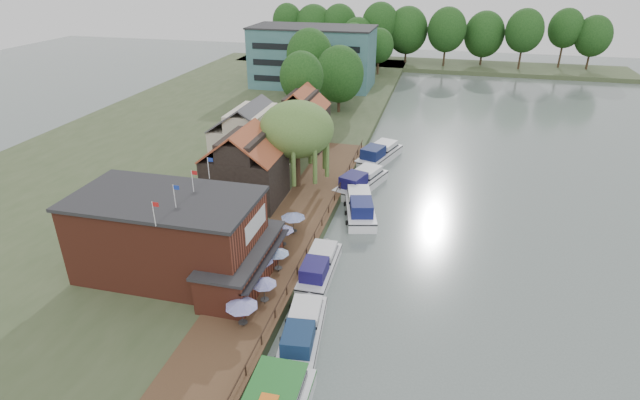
% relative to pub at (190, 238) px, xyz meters
% --- Properties ---
extents(ground, '(260.00, 260.00, 0.00)m').
position_rel_pub_xyz_m(ground, '(14.00, 1.00, -4.65)').
color(ground, '#55625E').
rests_on(ground, ground).
extents(land_bank, '(50.00, 140.00, 1.00)m').
position_rel_pub_xyz_m(land_bank, '(-16.00, 36.00, -4.15)').
color(land_bank, '#384728').
rests_on(land_bank, ground).
extents(quay_deck, '(6.00, 50.00, 0.10)m').
position_rel_pub_xyz_m(quay_deck, '(6.00, 11.00, -3.60)').
color(quay_deck, '#47301E').
rests_on(quay_deck, land_bank).
extents(quay_rail, '(0.20, 49.00, 1.00)m').
position_rel_pub_xyz_m(quay_rail, '(8.70, 11.50, -3.15)').
color(quay_rail, black).
rests_on(quay_rail, land_bank).
extents(pub, '(20.00, 11.00, 7.30)m').
position_rel_pub_xyz_m(pub, '(0.00, 0.00, 0.00)').
color(pub, maroon).
rests_on(pub, land_bank).
extents(hotel_block, '(25.40, 12.40, 12.30)m').
position_rel_pub_xyz_m(hotel_block, '(-8.00, 71.00, 2.50)').
color(hotel_block, '#38666B').
rests_on(hotel_block, land_bank).
extents(cottage_a, '(8.60, 7.60, 8.50)m').
position_rel_pub_xyz_m(cottage_a, '(-1.00, 15.00, 0.60)').
color(cottage_a, black).
rests_on(cottage_a, land_bank).
extents(cottage_b, '(9.60, 8.60, 8.50)m').
position_rel_pub_xyz_m(cottage_b, '(-4.00, 25.00, 0.60)').
color(cottage_b, beige).
rests_on(cottage_b, land_bank).
extents(cottage_c, '(7.60, 7.60, 8.50)m').
position_rel_pub_xyz_m(cottage_c, '(0.00, 34.00, 0.60)').
color(cottage_c, black).
rests_on(cottage_c, land_bank).
extents(willow, '(8.60, 8.60, 10.43)m').
position_rel_pub_xyz_m(willow, '(3.50, 20.00, 1.56)').
color(willow, '#476B2D').
rests_on(willow, land_bank).
extents(umbrella_0, '(2.45, 2.45, 2.38)m').
position_rel_pub_xyz_m(umbrella_0, '(6.69, -5.47, -2.36)').
color(umbrella_0, navy).
rests_on(umbrella_0, quay_deck).
extents(umbrella_1, '(2.09, 2.09, 2.38)m').
position_rel_pub_xyz_m(umbrella_1, '(7.32, -2.49, -2.36)').
color(umbrella_1, navy).
rests_on(umbrella_1, quay_deck).
extents(umbrella_2, '(2.42, 2.42, 2.38)m').
position_rel_pub_xyz_m(umbrella_2, '(5.85, 0.58, -2.36)').
color(umbrella_2, '#1C1E9A').
rests_on(umbrella_2, quay_deck).
extents(umbrella_3, '(2.01, 2.01, 2.38)m').
position_rel_pub_xyz_m(umbrella_3, '(6.98, 2.02, -2.36)').
color(umbrella_3, navy).
rests_on(umbrella_3, quay_deck).
extents(umbrella_4, '(2.23, 2.23, 2.38)m').
position_rel_pub_xyz_m(umbrella_4, '(6.11, 6.00, -2.36)').
color(umbrella_4, navy).
rests_on(umbrella_4, quay_deck).
extents(umbrella_5, '(2.43, 2.43, 2.38)m').
position_rel_pub_xyz_m(umbrella_5, '(6.36, 8.68, -2.36)').
color(umbrella_5, '#1C389B').
rests_on(umbrella_5, quay_deck).
extents(cruiser_0, '(4.12, 9.85, 2.31)m').
position_rel_pub_xyz_m(cruiser_0, '(11.04, -4.64, -3.50)').
color(cruiser_0, silver).
rests_on(cruiser_0, ground).
extents(cruiser_1, '(3.18, 9.50, 2.28)m').
position_rel_pub_xyz_m(cruiser_1, '(10.14, 4.04, -3.51)').
color(cruiser_1, silver).
rests_on(cruiser_1, ground).
extents(cruiser_2, '(5.79, 10.93, 2.55)m').
position_rel_pub_xyz_m(cruiser_2, '(11.68, 16.59, -3.38)').
color(cruiser_2, white).
rests_on(cruiser_2, ground).
extents(cruiser_3, '(6.56, 11.05, 2.57)m').
position_rel_pub_xyz_m(cruiser_3, '(10.67, 23.37, -3.36)').
color(cruiser_3, silver).
rests_on(cruiser_3, ground).
extents(cruiser_4, '(6.55, 11.31, 2.64)m').
position_rel_pub_xyz_m(cruiser_4, '(11.53, 33.31, -3.33)').
color(cruiser_4, silver).
rests_on(cruiser_4, ground).
extents(swan, '(0.44, 0.44, 0.44)m').
position_rel_pub_xyz_m(swan, '(11.31, -9.36, -4.43)').
color(swan, white).
rests_on(swan, ground).
extents(bank_tree_0, '(6.77, 6.77, 12.25)m').
position_rel_pub_xyz_m(bank_tree_0, '(-2.06, 41.72, 2.47)').
color(bank_tree_0, '#143811').
rests_on(bank_tree_0, land_bank).
extents(bank_tree_1, '(8.53, 8.53, 11.58)m').
position_rel_pub_xyz_m(bank_tree_1, '(1.53, 52.84, 2.14)').
color(bank_tree_1, '#143811').
rests_on(bank_tree_1, land_bank).
extents(bank_tree_2, '(8.41, 8.41, 13.67)m').
position_rel_pub_xyz_m(bank_tree_2, '(-4.94, 57.17, 3.19)').
color(bank_tree_2, '#143811').
rests_on(bank_tree_2, land_bank).
extents(bank_tree_3, '(6.58, 6.58, 12.24)m').
position_rel_pub_xyz_m(bank_tree_3, '(-1.14, 79.71, 2.47)').
color(bank_tree_3, '#143811').
rests_on(bank_tree_3, land_bank).
extents(bank_tree_4, '(6.87, 6.87, 10.51)m').
position_rel_pub_xyz_m(bank_tree_4, '(3.77, 86.45, 1.61)').
color(bank_tree_4, '#143811').
rests_on(bank_tree_4, land_bank).
extents(bank_tree_5, '(8.11, 8.11, 11.67)m').
position_rel_pub_xyz_m(bank_tree_5, '(-3.10, 96.95, 2.18)').
color(bank_tree_5, '#143811').
rests_on(bank_tree_5, land_bank).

